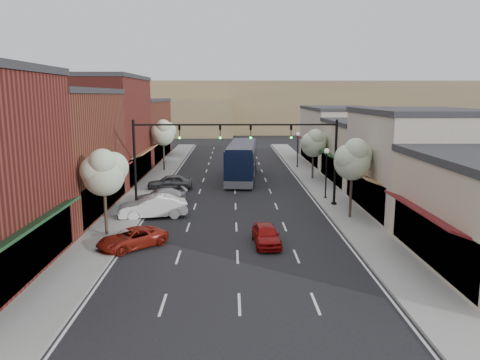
{
  "coord_description": "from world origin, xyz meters",
  "views": [
    {
      "loc": [
        -0.32,
        -28.87,
        8.9
      ],
      "look_at": [
        0.36,
        7.88,
        2.2
      ],
      "focal_mm": 35.0,
      "sensor_mm": 36.0,
      "label": 1
    }
  ],
  "objects_px": {
    "parked_car_b": "(153,207)",
    "lamp_post_near": "(326,165)",
    "tree_right_far": "(314,142)",
    "signal_mast_right": "(306,150)",
    "tree_left_near": "(104,171)",
    "lamp_post_far": "(298,144)",
    "coach_bus": "(242,161)",
    "tree_left_far": "(163,132)",
    "parked_car_a": "(132,238)",
    "parked_car_c": "(161,196)",
    "signal_mast_left": "(164,150)",
    "tree_right_near": "(353,158)",
    "red_hatchback": "(266,235)",
    "parked_car_d": "(170,182)"
  },
  "relations": [
    {
      "from": "tree_right_near",
      "to": "parked_car_a",
      "type": "relative_size",
      "value": 1.41
    },
    {
      "from": "lamp_post_far",
      "to": "parked_car_b",
      "type": "height_order",
      "value": "lamp_post_far"
    },
    {
      "from": "lamp_post_far",
      "to": "parked_car_a",
      "type": "xyz_separation_m",
      "value": [
        -14.0,
        -30.33,
        -2.42
      ]
    },
    {
      "from": "tree_right_far",
      "to": "lamp_post_far",
      "type": "height_order",
      "value": "tree_right_far"
    },
    {
      "from": "parked_car_a",
      "to": "parked_car_c",
      "type": "distance_m",
      "value": 11.45
    },
    {
      "from": "tree_right_far",
      "to": "lamp_post_far",
      "type": "distance_m",
      "value": 8.13
    },
    {
      "from": "tree_left_far",
      "to": "parked_car_c",
      "type": "xyz_separation_m",
      "value": [
        2.05,
        -16.82,
        -3.98
      ]
    },
    {
      "from": "lamp_post_near",
      "to": "parked_car_a",
      "type": "relative_size",
      "value": 1.05
    },
    {
      "from": "lamp_post_near",
      "to": "parked_car_c",
      "type": "relative_size",
      "value": 1.03
    },
    {
      "from": "signal_mast_right",
      "to": "tree_left_far",
      "type": "height_order",
      "value": "signal_mast_right"
    },
    {
      "from": "red_hatchback",
      "to": "parked_car_b",
      "type": "xyz_separation_m",
      "value": [
        -7.86,
        6.53,
        0.18
      ]
    },
    {
      "from": "lamp_post_near",
      "to": "coach_bus",
      "type": "xyz_separation_m",
      "value": [
        -7.0,
        9.81,
        -0.99
      ]
    },
    {
      "from": "lamp_post_near",
      "to": "parked_car_c",
      "type": "distance_m",
      "value": 14.27
    },
    {
      "from": "parked_car_b",
      "to": "coach_bus",
      "type": "bearing_deg",
      "value": 144.37
    },
    {
      "from": "parked_car_c",
      "to": "lamp_post_far",
      "type": "bearing_deg",
      "value": 124.79
    },
    {
      "from": "signal_mast_right",
      "to": "parked_car_b",
      "type": "bearing_deg",
      "value": -163.94
    },
    {
      "from": "lamp_post_near",
      "to": "parked_car_d",
      "type": "height_order",
      "value": "lamp_post_near"
    },
    {
      "from": "coach_bus",
      "to": "signal_mast_right",
      "type": "bearing_deg",
      "value": -64.17
    },
    {
      "from": "tree_left_far",
      "to": "parked_car_a",
      "type": "distance_m",
      "value": 28.63
    },
    {
      "from": "signal_mast_left",
      "to": "parked_car_a",
      "type": "xyz_separation_m",
      "value": [
        -0.58,
        -10.33,
        -4.04
      ]
    },
    {
      "from": "parked_car_a",
      "to": "lamp_post_near",
      "type": "bearing_deg",
      "value": 90.07
    },
    {
      "from": "signal_mast_left",
      "to": "tree_left_near",
      "type": "distance_m",
      "value": 8.48
    },
    {
      "from": "tree_right_far",
      "to": "lamp_post_near",
      "type": "xyz_separation_m",
      "value": [
        -0.55,
        -9.44,
        -0.99
      ]
    },
    {
      "from": "lamp_post_far",
      "to": "tree_left_far",
      "type": "bearing_deg",
      "value": -172.7
    },
    {
      "from": "tree_left_far",
      "to": "lamp_post_far",
      "type": "distance_m",
      "value": 16.26
    },
    {
      "from": "coach_bus",
      "to": "parked_car_a",
      "type": "xyz_separation_m",
      "value": [
        -7.0,
        -22.64,
        -1.43
      ]
    },
    {
      "from": "signal_mast_left",
      "to": "lamp_post_far",
      "type": "relative_size",
      "value": 1.85
    },
    {
      "from": "tree_right_far",
      "to": "parked_car_b",
      "type": "distance_m",
      "value": 21.3
    },
    {
      "from": "tree_left_near",
      "to": "parked_car_c",
      "type": "bearing_deg",
      "value": 77.39
    },
    {
      "from": "parked_car_b",
      "to": "parked_car_d",
      "type": "xyz_separation_m",
      "value": [
        -0.09,
        10.33,
        -0.09
      ]
    },
    {
      "from": "signal_mast_left",
      "to": "signal_mast_right",
      "type": "bearing_deg",
      "value": 0.0
    },
    {
      "from": "lamp_post_far",
      "to": "coach_bus",
      "type": "relative_size",
      "value": 0.34
    },
    {
      "from": "signal_mast_left",
      "to": "lamp_post_far",
      "type": "distance_m",
      "value": 24.14
    },
    {
      "from": "coach_bus",
      "to": "parked_car_d",
      "type": "bearing_deg",
      "value": -138.11
    },
    {
      "from": "tree_right_far",
      "to": "coach_bus",
      "type": "xyz_separation_m",
      "value": [
        -7.55,
        0.37,
        -1.98
      ]
    },
    {
      "from": "signal_mast_right",
      "to": "tree_right_far",
      "type": "height_order",
      "value": "signal_mast_right"
    },
    {
      "from": "tree_right_far",
      "to": "parked_car_a",
      "type": "height_order",
      "value": "tree_right_far"
    },
    {
      "from": "red_hatchback",
      "to": "lamp_post_near",
      "type": "bearing_deg",
      "value": 60.45
    },
    {
      "from": "parked_car_d",
      "to": "parked_car_c",
      "type": "bearing_deg",
      "value": -6.96
    },
    {
      "from": "lamp_post_near",
      "to": "parked_car_c",
      "type": "bearing_deg",
      "value": -174.37
    },
    {
      "from": "tree_left_far",
      "to": "parked_car_c",
      "type": "bearing_deg",
      "value": -83.04
    },
    {
      "from": "lamp_post_far",
      "to": "parked_car_b",
      "type": "distance_m",
      "value": 27.29
    },
    {
      "from": "signal_mast_right",
      "to": "tree_left_near",
      "type": "xyz_separation_m",
      "value": [
        -13.87,
        -8.05,
        -0.4
      ]
    },
    {
      "from": "signal_mast_left",
      "to": "parked_car_b",
      "type": "distance_m",
      "value": 5.11
    },
    {
      "from": "coach_bus",
      "to": "red_hatchback",
      "type": "relative_size",
      "value": 3.44
    },
    {
      "from": "signal_mast_right",
      "to": "parked_car_a",
      "type": "height_order",
      "value": "signal_mast_right"
    },
    {
      "from": "tree_right_far",
      "to": "parked_car_c",
      "type": "bearing_deg",
      "value": -143.35
    },
    {
      "from": "parked_car_b",
      "to": "lamp_post_near",
      "type": "bearing_deg",
      "value": 101.05
    },
    {
      "from": "signal_mast_right",
      "to": "lamp_post_near",
      "type": "height_order",
      "value": "signal_mast_right"
    },
    {
      "from": "tree_left_far",
      "to": "parked_car_b",
      "type": "bearing_deg",
      "value": -84.26
    }
  ]
}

